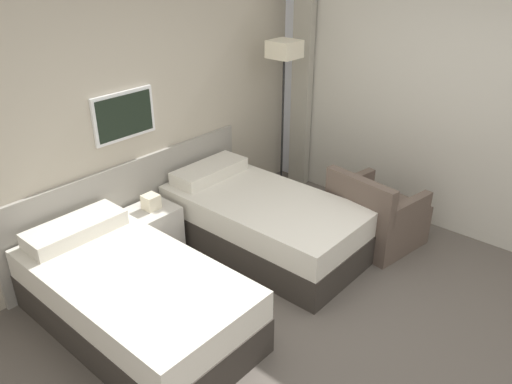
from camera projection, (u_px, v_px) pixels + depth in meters
ground_plane at (343, 332)px, 3.95m from camera, size 16.00×16.00×0.00m
wall_headboard at (143, 114)px, 4.71m from camera, size 10.00×0.10×2.70m
wall_window at (473, 108)px, 4.77m from camera, size 0.21×4.80×2.70m
bed_near_door at (133, 297)px, 3.88m from camera, size 1.03×1.96×0.68m
bed_near_window at (262, 221)px, 4.93m from camera, size 1.03×1.96×0.68m
nightstand at (154, 230)px, 4.84m from camera, size 0.43×0.41×0.63m
floor_lamp at (284, 63)px, 5.31m from camera, size 0.30×0.30×1.84m
armchair at (375, 218)px, 5.03m from camera, size 0.85×0.89×0.79m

